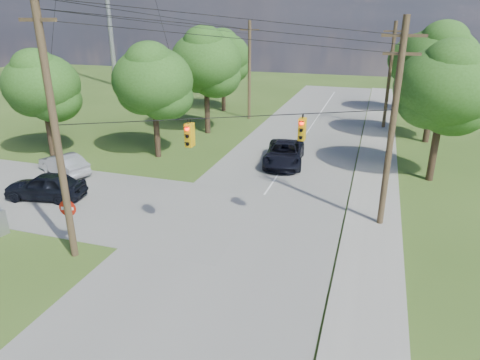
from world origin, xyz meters
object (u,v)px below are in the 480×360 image
(pole_north_e, at_px, (390,75))
(pole_north_w, at_px, (249,70))
(pole_ne, at_px, (393,125))
(car_cross_silver, at_px, (64,164))
(car_cross_dark, at_px, (45,186))
(car_main_north, at_px, (284,153))
(pole_sw, at_px, (54,124))
(do_not_enter_sign, at_px, (68,213))

(pole_north_e, distance_m, pole_north_w, 13.90)
(pole_ne, xyz_separation_m, car_cross_silver, (-21.19, 1.30, -4.70))
(pole_north_e, distance_m, car_cross_dark, 31.60)
(pole_north_w, distance_m, car_main_north, 16.01)
(pole_ne, relative_size, pole_north_w, 1.05)
(pole_sw, distance_m, pole_north_w, 29.62)
(pole_sw, relative_size, pole_ne, 1.14)
(pole_north_e, distance_m, car_cross_silver, 29.94)
(pole_ne, height_order, do_not_enter_sign, pole_ne)
(pole_sw, relative_size, pole_north_e, 1.20)
(pole_ne, xyz_separation_m, car_cross_dark, (-19.36, -2.60, -4.62))
(car_main_north, distance_m, do_not_enter_sign, 16.77)
(pole_north_w, distance_m, do_not_enter_sign, 29.19)
(car_main_north, bearing_deg, car_cross_dark, -145.80)
(pole_sw, relative_size, car_main_north, 2.02)
(pole_north_e, relative_size, car_cross_dark, 2.10)
(pole_north_e, bearing_deg, pole_sw, -114.52)
(pole_north_w, height_order, do_not_enter_sign, pole_north_w)
(car_cross_silver, bearing_deg, car_main_north, 138.33)
(pole_sw, height_order, car_cross_dark, pole_sw)
(pole_north_e, relative_size, car_cross_silver, 2.24)
(do_not_enter_sign, bearing_deg, car_cross_silver, 118.54)
(car_cross_dark, height_order, do_not_enter_sign, do_not_enter_sign)
(car_cross_silver, xyz_separation_m, do_not_enter_sign, (7.15, -8.30, 1.02))
(pole_sw, distance_m, car_cross_silver, 12.97)
(pole_north_e, xyz_separation_m, car_main_north, (-7.01, -13.80, -4.28))
(pole_ne, height_order, car_main_north, pole_ne)
(car_main_north, bearing_deg, pole_ne, -56.42)
(pole_sw, height_order, pole_north_e, pole_sw)
(car_main_north, bearing_deg, pole_sw, -119.29)
(car_cross_silver, relative_size, car_main_north, 0.75)
(car_main_north, relative_size, do_not_enter_sign, 2.40)
(car_cross_silver, distance_m, car_main_north, 15.77)
(pole_ne, relative_size, car_cross_silver, 2.35)
(car_cross_dark, bearing_deg, car_main_north, 120.71)
(car_cross_silver, bearing_deg, pole_ne, 108.87)
(car_main_north, xyz_separation_m, do_not_enter_sign, (-7.03, -15.20, 0.94))
(pole_ne, distance_m, car_cross_dark, 20.07)
(pole_ne, xyz_separation_m, do_not_enter_sign, (-14.04, -7.00, -3.68))
(pole_sw, relative_size, pole_north_w, 1.20)
(car_main_north, bearing_deg, do_not_enter_sign, -121.79)
(pole_sw, relative_size, do_not_enter_sign, 4.86)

